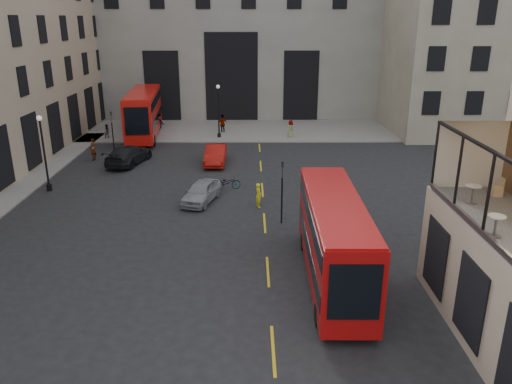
{
  "coord_description": "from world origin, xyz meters",
  "views": [
    {
      "loc": [
        -2.79,
        -15.31,
        11.54
      ],
      "look_at": [
        -2.54,
        9.01,
        3.0
      ],
      "focal_mm": 35.0,
      "sensor_mm": 36.0,
      "label": 1
    }
  ],
  "objects_px": {
    "bus_near": "(334,236)",
    "cyclist": "(258,195)",
    "bicycle": "(228,182)",
    "car_c": "(128,155)",
    "car_a": "(201,192)",
    "pedestrian_c": "(223,124)",
    "pedestrian_a": "(108,132)",
    "street_lamp_a": "(45,158)",
    "car_b": "(216,155)",
    "pedestrian_e": "(93,149)",
    "pedestrian_b": "(159,123)",
    "cafe_table_far": "(473,192)",
    "cafe_chair_d": "(497,190)",
    "bus_far": "(144,111)",
    "pedestrian_d": "(290,129)",
    "traffic_light_far": "(112,127)",
    "traffic_light_near": "(282,184)",
    "street_lamp_b": "(219,115)",
    "cafe_table_mid": "(496,223)"
  },
  "relations": [
    {
      "from": "bus_near",
      "to": "cyclist",
      "type": "relative_size",
      "value": 6.31
    },
    {
      "from": "bicycle",
      "to": "car_c",
      "type": "bearing_deg",
      "value": 43.83
    },
    {
      "from": "car_a",
      "to": "bicycle",
      "type": "bearing_deg",
      "value": 74.31
    },
    {
      "from": "bicycle",
      "to": "pedestrian_c",
      "type": "xyz_separation_m",
      "value": [
        -1.31,
        18.06,
        0.51
      ]
    },
    {
      "from": "car_a",
      "to": "pedestrian_a",
      "type": "relative_size",
      "value": 2.7
    },
    {
      "from": "car_c",
      "to": "bicycle",
      "type": "xyz_separation_m",
      "value": [
        8.51,
        -6.51,
        -0.31
      ]
    },
    {
      "from": "street_lamp_a",
      "to": "pedestrian_a",
      "type": "relative_size",
      "value": 3.5
    },
    {
      "from": "car_b",
      "to": "cyclist",
      "type": "bearing_deg",
      "value": -70.31
    },
    {
      "from": "street_lamp_a",
      "to": "car_c",
      "type": "xyz_separation_m",
      "value": [
        4.04,
        6.8,
        -1.61
      ]
    },
    {
      "from": "car_a",
      "to": "pedestrian_e",
      "type": "distance_m",
      "value": 14.43
    },
    {
      "from": "bicycle",
      "to": "cyclist",
      "type": "relative_size",
      "value": 1.12
    },
    {
      "from": "pedestrian_b",
      "to": "cafe_table_far",
      "type": "relative_size",
      "value": 2.65
    },
    {
      "from": "pedestrian_a",
      "to": "cafe_chair_d",
      "type": "bearing_deg",
      "value": -73.36
    },
    {
      "from": "car_c",
      "to": "pedestrian_a",
      "type": "distance_m",
      "value": 9.67
    },
    {
      "from": "pedestrian_c",
      "to": "bus_near",
      "type": "bearing_deg",
      "value": 63.94
    },
    {
      "from": "pedestrian_a",
      "to": "cafe_table_far",
      "type": "xyz_separation_m",
      "value": [
        22.97,
        -30.52,
        4.33
      ]
    },
    {
      "from": "pedestrian_b",
      "to": "car_c",
      "type": "bearing_deg",
      "value": -136.73
    },
    {
      "from": "car_c",
      "to": "pedestrian_e",
      "type": "xyz_separation_m",
      "value": [
        -3.26,
        1.11,
        0.17
      ]
    },
    {
      "from": "pedestrian_e",
      "to": "cafe_table_far",
      "type": "relative_size",
      "value": 2.58
    },
    {
      "from": "car_b",
      "to": "bicycle",
      "type": "bearing_deg",
      "value": -77.78
    },
    {
      "from": "car_a",
      "to": "pedestrian_a",
      "type": "height_order",
      "value": "pedestrian_a"
    },
    {
      "from": "bus_far",
      "to": "cyclist",
      "type": "xyz_separation_m",
      "value": [
        11.27,
        -20.12,
        -1.79
      ]
    },
    {
      "from": "car_b",
      "to": "pedestrian_c",
      "type": "distance_m",
      "value": 11.56
    },
    {
      "from": "cyclist",
      "to": "pedestrian_a",
      "type": "height_order",
      "value": "cyclist"
    },
    {
      "from": "car_c",
      "to": "car_a",
      "type": "bearing_deg",
      "value": 140.56
    },
    {
      "from": "bus_far",
      "to": "pedestrian_a",
      "type": "relative_size",
      "value": 7.73
    },
    {
      "from": "bicycle",
      "to": "pedestrian_e",
      "type": "bearing_deg",
      "value": 48.35
    },
    {
      "from": "car_a",
      "to": "bicycle",
      "type": "xyz_separation_m",
      "value": [
        1.63,
        2.64,
        -0.23
      ]
    },
    {
      "from": "pedestrian_b",
      "to": "pedestrian_e",
      "type": "relative_size",
      "value": 1.03
    },
    {
      "from": "car_b",
      "to": "bus_far",
      "type": "bearing_deg",
      "value": 129.25
    },
    {
      "from": "cyclist",
      "to": "pedestrian_d",
      "type": "relative_size",
      "value": 0.88
    },
    {
      "from": "car_a",
      "to": "car_b",
      "type": "bearing_deg",
      "value": 103.81
    },
    {
      "from": "car_c",
      "to": "pedestrian_c",
      "type": "xyz_separation_m",
      "value": [
        7.2,
        11.54,
        0.2
      ]
    },
    {
      "from": "traffic_light_far",
      "to": "pedestrian_d",
      "type": "bearing_deg",
      "value": 20.74
    },
    {
      "from": "bus_near",
      "to": "pedestrian_b",
      "type": "relative_size",
      "value": 5.18
    },
    {
      "from": "traffic_light_near",
      "to": "cafe_table_far",
      "type": "bearing_deg",
      "value": -52.41
    },
    {
      "from": "bus_near",
      "to": "car_c",
      "type": "relative_size",
      "value": 1.88
    },
    {
      "from": "pedestrian_c",
      "to": "pedestrian_e",
      "type": "relative_size",
      "value": 1.03
    },
    {
      "from": "pedestrian_d",
      "to": "pedestrian_a",
      "type": "bearing_deg",
      "value": 71.55
    },
    {
      "from": "traffic_light_far",
      "to": "car_a",
      "type": "height_order",
      "value": "traffic_light_far"
    },
    {
      "from": "car_b",
      "to": "pedestrian_b",
      "type": "relative_size",
      "value": 2.39
    },
    {
      "from": "car_b",
      "to": "traffic_light_near",
      "type": "bearing_deg",
      "value": -68.6
    },
    {
      "from": "traffic_light_near",
      "to": "bicycle",
      "type": "relative_size",
      "value": 2.12
    },
    {
      "from": "street_lamp_b",
      "to": "bus_near",
      "type": "relative_size",
      "value": 0.53
    },
    {
      "from": "cyclist",
      "to": "pedestrian_e",
      "type": "relative_size",
      "value": 0.84
    },
    {
      "from": "pedestrian_c",
      "to": "cafe_table_mid",
      "type": "xyz_separation_m",
      "value": [
        11.12,
        -36.43,
        4.11
      ]
    },
    {
      "from": "bus_far",
      "to": "cafe_chair_d",
      "type": "bearing_deg",
      "value": -55.93
    },
    {
      "from": "pedestrian_e",
      "to": "cafe_table_mid",
      "type": "height_order",
      "value": "cafe_table_mid"
    },
    {
      "from": "traffic_light_near",
      "to": "car_b",
      "type": "distance_m",
      "value": 13.73
    },
    {
      "from": "street_lamp_b",
      "to": "car_a",
      "type": "distance_m",
      "value": 18.43
    }
  ]
}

